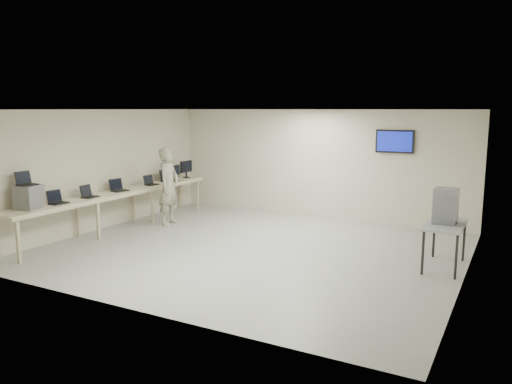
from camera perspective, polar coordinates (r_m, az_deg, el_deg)
The scene contains 14 objects.
room at distance 9.91m, azimuth -0.22°, elevation 1.35°, with size 8.01×7.01×2.81m.
workbench at distance 12.10m, azimuth -15.61°, elevation -0.32°, with size 0.76×6.00×0.90m.
equipment_box at distance 10.59m, azimuth -24.56°, elevation -0.53°, with size 0.39×0.44×0.46m, color slate.
laptop_on_box at distance 10.59m, azimuth -24.84°, elevation 1.09°, with size 0.30×0.35×0.26m.
laptop_0 at distance 10.97m, azimuth -21.81°, elevation -0.86°, with size 0.31×0.37×0.28m.
laptop_1 at distance 11.52m, azimuth -18.63°, elevation -0.22°, with size 0.32×0.37×0.27m.
laptop_2 at distance 12.18m, azimuth -15.47°, elevation 0.46°, with size 0.37×0.41×0.29m.
laptop_3 at distance 12.98m, azimuth -11.99°, elevation 1.09°, with size 0.29×0.34×0.25m.
laptop_4 at distance 13.53m, azimuth -10.03°, elevation 1.55°, with size 0.38×0.44×0.31m.
monitor_near at distance 13.73m, azimuth -9.27°, elevation 2.37°, with size 0.18×0.41×0.40m.
monitor_far at distance 14.14m, azimuth -7.98°, elevation 2.79°, with size 0.21×0.48×0.47m.
soldier at distance 12.34m, azimuth -9.93°, elevation 0.65°, with size 0.69×0.45×1.89m, color gray.
side_table at distance 9.48m, azimuth 20.85°, elevation -3.78°, with size 0.63×1.36×0.81m.
storage_bins at distance 9.40m, azimuth 20.87°, elevation -1.49°, with size 0.39×0.44×0.62m.
Camera 1 is at (4.72, -8.57, 2.82)m, focal length 35.00 mm.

